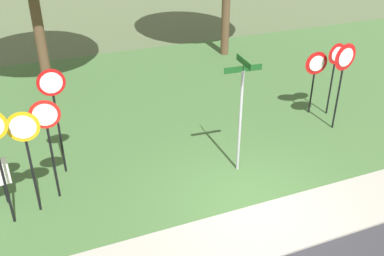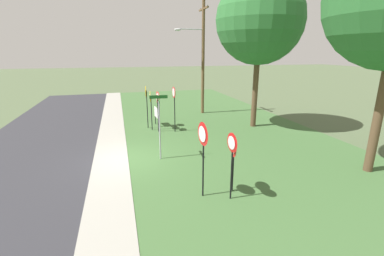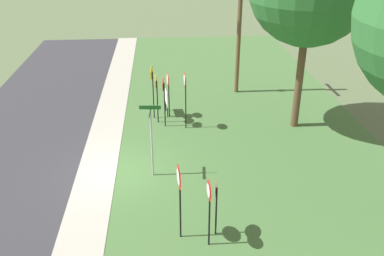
{
  "view_description": "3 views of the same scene",
  "coord_description": "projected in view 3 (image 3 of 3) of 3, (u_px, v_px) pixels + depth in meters",
  "views": [
    {
      "loc": [
        -4.32,
        -6.81,
        6.51
      ],
      "look_at": [
        -0.71,
        2.03,
        1.24
      ],
      "focal_mm": 40.31,
      "sensor_mm": 36.0,
      "label": 1
    },
    {
      "loc": [
        12.23,
        -0.21,
        4.99
      ],
      "look_at": [
        1.2,
        2.85,
        1.7
      ],
      "focal_mm": 24.9,
      "sensor_mm": 36.0,
      "label": 2
    },
    {
      "loc": [
        14.94,
        1.95,
        9.32
      ],
      "look_at": [
        -0.18,
        3.14,
        1.83
      ],
      "focal_mm": 39.42,
      "sensor_mm": 36.0,
      "label": 3
    }
  ],
  "objects": [
    {
      "name": "yield_sign_near_right",
      "position": [
        179.0,
        184.0,
        12.86
      ],
      "size": [
        0.81,
        0.13,
        2.71
      ],
      "rotation": [
        0.0,
        0.0,
        0.11
      ],
      "color": "black",
      "rests_on": "grass_median"
    },
    {
      "name": "stop_sign_near_left",
      "position": [
        152.0,
        81.0,
        21.18
      ],
      "size": [
        0.68,
        0.13,
        2.8
      ],
      "rotation": [
        0.0,
        0.0,
        -0.15
      ],
      "color": "black",
      "rests_on": "grass_median"
    },
    {
      "name": "grass_median",
      "position": [
        260.0,
        166.0,
        17.76
      ],
      "size": [
        44.0,
        12.0,
        0.04
      ],
      "primitive_type": "cube",
      "color": "#3D6033",
      "rests_on": "ground_plane"
    },
    {
      "name": "notice_board",
      "position": [
        166.0,
        99.0,
        22.17
      ],
      "size": [
        1.1,
        0.15,
        1.25
      ],
      "rotation": [
        0.0,
        0.0,
        0.11
      ],
      "color": "black",
      "rests_on": "grass_median"
    },
    {
      "name": "utility_pole",
      "position": [
        237.0,
        8.0,
        23.22
      ],
      "size": [
        2.1,
        2.45,
        9.16
      ],
      "color": "brown",
      "rests_on": "grass_median"
    },
    {
      "name": "yield_sign_near_left",
      "position": [
        216.0,
        195.0,
        13.21
      ],
      "size": [
        0.75,
        0.13,
        2.11
      ],
      "rotation": [
        0.0,
        0.0,
        -0.13
      ],
      "color": "black",
      "rests_on": "grass_median"
    },
    {
      "name": "street_name_post",
      "position": [
        151.0,
        135.0,
        16.29
      ],
      "size": [
        0.96,
        0.82,
        3.06
      ],
      "rotation": [
        0.0,
        0.0,
        -0.08
      ],
      "color": "#9EA0A8",
      "rests_on": "grass_median"
    },
    {
      "name": "sidewalk_strip",
      "position": [
        97.0,
        173.0,
        17.27
      ],
      "size": [
        44.0,
        1.6,
        0.06
      ],
      "primitive_type": "cube",
      "color": "#99968C",
      "rests_on": "ground_plane"
    },
    {
      "name": "stop_sign_far_right",
      "position": [
        156.0,
        89.0,
        20.76
      ],
      "size": [
        0.68,
        0.12,
        2.54
      ],
      "rotation": [
        0.0,
        0.0,
        -0.11
      ],
      "color": "black",
      "rests_on": "grass_median"
    },
    {
      "name": "stop_sign_far_left",
      "position": [
        164.0,
        92.0,
        20.35
      ],
      "size": [
        0.67,
        0.11,
        2.56
      ],
      "rotation": [
        0.0,
        0.0,
        -0.09
      ],
      "color": "black",
      "rests_on": "grass_median"
    },
    {
      "name": "ground_plane",
      "position": [
        117.0,
        172.0,
        17.34
      ],
      "size": [
        160.0,
        160.0,
        0.0
      ],
      "primitive_type": "plane",
      "color": "#4C5B3D"
    },
    {
      "name": "stop_sign_far_center",
      "position": [
        168.0,
        85.0,
        21.47
      ],
      "size": [
        0.68,
        0.12,
        2.4
      ],
      "rotation": [
        0.0,
        0.0,
        0.12
      ],
      "color": "black",
      "rests_on": "grass_median"
    },
    {
      "name": "stop_sign_near_right",
      "position": [
        185.0,
        89.0,
        20.07
      ],
      "size": [
        0.67,
        0.1,
        2.86
      ],
      "rotation": [
        0.0,
        0.0,
        0.06
      ],
      "color": "black",
      "rests_on": "grass_median"
    },
    {
      "name": "yield_sign_far_left",
      "position": [
        209.0,
        198.0,
        12.64
      ],
      "size": [
        0.67,
        0.12,
        2.4
      ],
      "rotation": [
        0.0,
        0.0,
        0.1
      ],
      "color": "black",
      "rests_on": "grass_median"
    }
  ]
}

